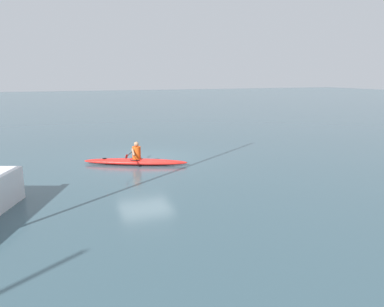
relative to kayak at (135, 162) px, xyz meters
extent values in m
plane|color=#334C56|center=(-0.64, -0.91, -0.14)|extent=(160.00, 160.00, 0.00)
ellipsoid|color=red|center=(0.00, 0.00, 0.00)|extent=(4.49, 2.62, 0.27)
torus|color=black|center=(-0.03, 0.02, 0.11)|extent=(0.80, 0.80, 0.04)
cylinder|color=black|center=(1.26, -0.61, 0.12)|extent=(0.18, 0.18, 0.02)
cylinder|color=#E04C14|center=(-0.06, 0.03, 0.41)|extent=(0.37, 0.37, 0.55)
sphere|color=#936B4C|center=(-0.06, 0.03, 0.80)|extent=(0.21, 0.21, 0.21)
cylinder|color=black|center=(0.12, -0.06, 0.45)|extent=(0.89, 1.81, 0.03)
ellipsoid|color=red|center=(0.55, 0.84, 0.45)|extent=(0.21, 0.38, 0.17)
ellipsoid|color=red|center=(-0.31, -0.96, 0.45)|extent=(0.21, 0.38, 0.17)
cylinder|color=#936B4C|center=(0.14, 0.25, 0.49)|extent=(0.15, 0.32, 0.34)
cylinder|color=#936B4C|center=(-0.11, -0.26, 0.49)|extent=(0.28, 0.24, 0.34)
camera|label=1|loc=(3.60, 16.17, 3.82)|focal=35.30mm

